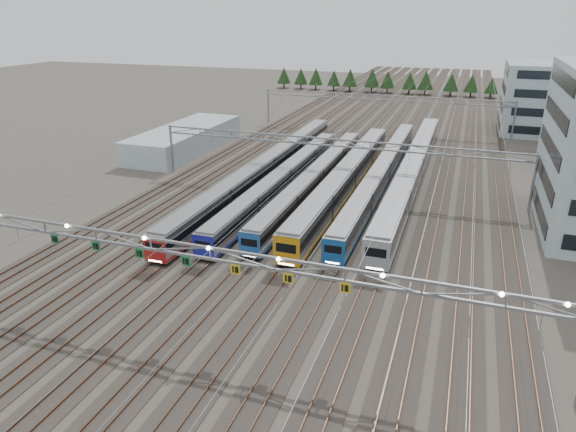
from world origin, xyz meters
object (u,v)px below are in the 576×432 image
(gantry_mid, at_px, (333,148))
(west_shed, at_px, (185,139))
(gantry_far, at_px, (383,102))
(gantry_near, at_px, (209,256))
(train_c, at_px, (315,178))
(train_f, at_px, (413,169))
(train_b, at_px, (283,179))
(train_e, at_px, (382,172))
(train_a, at_px, (267,168))
(depot_bldg_north, at_px, (556,99))
(train_d, at_px, (346,177))

(gantry_mid, relative_size, west_shed, 1.88)
(gantry_far, bearing_deg, gantry_near, -90.03)
(train_c, distance_m, west_shed, 34.79)
(gantry_near, bearing_deg, train_f, 76.71)
(train_f, bearing_deg, gantry_mid, -145.55)
(train_c, bearing_deg, train_b, -155.36)
(gantry_mid, height_order, gantry_far, same)
(gantry_near, relative_size, west_shed, 1.88)
(train_e, bearing_deg, train_b, -147.45)
(train_a, bearing_deg, train_c, -16.09)
(train_a, height_order, train_e, train_a)
(train_f, bearing_deg, train_c, -145.61)
(train_b, bearing_deg, depot_bldg_north, 53.10)
(train_d, relative_size, gantry_near, 0.97)
(train_c, xyz_separation_m, gantry_far, (2.25, 46.52, 4.47))
(train_d, relative_size, train_f, 0.82)
(train_b, distance_m, gantry_near, 37.50)
(train_d, xyz_separation_m, depot_bldg_north, (34.29, 54.59, 5.36))
(train_c, distance_m, gantry_mid, 5.23)
(train_c, relative_size, gantry_near, 0.91)
(gantry_mid, bearing_deg, west_shed, 157.61)
(train_e, distance_m, west_shed, 41.18)
(gantry_near, relative_size, gantry_mid, 1.00)
(train_a, height_order, train_d, train_d)
(train_b, bearing_deg, gantry_mid, 27.98)
(train_e, xyz_separation_m, gantry_far, (-6.75, 39.97, 4.47))
(train_b, bearing_deg, train_c, 24.64)
(train_a, distance_m, gantry_mid, 12.12)
(train_e, relative_size, gantry_near, 1.10)
(train_a, distance_m, west_shed, 25.61)
(gantry_near, distance_m, west_shed, 63.63)
(train_e, height_order, west_shed, west_shed)
(gantry_mid, distance_m, gantry_far, 45.00)
(train_e, xyz_separation_m, depot_bldg_north, (29.79, 49.05, 5.65))
(train_a, relative_size, depot_bldg_north, 2.98)
(train_a, xyz_separation_m, gantry_far, (11.25, 43.93, 4.37))
(depot_bldg_north, xyz_separation_m, west_shed, (-70.02, -40.28, -5.37))
(west_shed, bearing_deg, train_e, -12.29)
(train_b, bearing_deg, train_e, 32.55)
(gantry_mid, bearing_deg, gantry_near, -90.07)
(train_f, height_order, gantry_far, gantry_far)
(gantry_mid, bearing_deg, train_f, 34.45)
(train_e, relative_size, gantry_far, 1.10)
(train_b, relative_size, train_c, 1.00)
(train_a, xyz_separation_m, gantry_mid, (11.25, -1.07, 4.37))
(train_b, relative_size, train_e, 0.83)
(train_d, bearing_deg, gantry_far, 92.83)
(train_e, bearing_deg, gantry_near, -98.56)
(gantry_far, xyz_separation_m, depot_bldg_north, (36.54, 9.08, 1.18))
(gantry_near, bearing_deg, train_c, 93.27)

